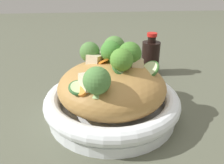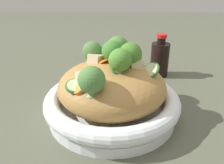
% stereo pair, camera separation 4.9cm
% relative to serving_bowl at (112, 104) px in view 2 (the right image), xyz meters
% --- Properties ---
extents(ground_plane, '(3.00, 3.00, 0.00)m').
position_rel_serving_bowl_xyz_m(ground_plane, '(0.00, 0.00, -0.03)').
color(ground_plane, '#535645').
extents(serving_bowl, '(0.29, 0.29, 0.06)m').
position_rel_serving_bowl_xyz_m(serving_bowl, '(0.00, 0.00, 0.00)').
color(serving_bowl, white).
rests_on(serving_bowl, ground_plane).
extents(noodle_heap, '(0.23, 0.23, 0.10)m').
position_rel_serving_bowl_xyz_m(noodle_heap, '(0.00, -0.00, 0.04)').
color(noodle_heap, '#AA7D41').
rests_on(noodle_heap, serving_bowl).
extents(broccoli_florets, '(0.23, 0.14, 0.08)m').
position_rel_serving_bowl_xyz_m(broccoli_florets, '(-0.02, 0.00, 0.11)').
color(broccoli_florets, '#A5BE76').
rests_on(broccoli_florets, serving_bowl).
extents(carrot_coins, '(0.16, 0.09, 0.04)m').
position_rel_serving_bowl_xyz_m(carrot_coins, '(0.03, -0.03, 0.08)').
color(carrot_coins, orange).
rests_on(carrot_coins, serving_bowl).
extents(zucchini_slices, '(0.15, 0.19, 0.04)m').
position_rel_serving_bowl_xyz_m(zucchini_slices, '(0.01, 0.01, 0.09)').
color(zucchini_slices, beige).
rests_on(zucchini_slices, serving_bowl).
extents(chicken_chunks, '(0.18, 0.13, 0.03)m').
position_rel_serving_bowl_xyz_m(chicken_chunks, '(-0.00, -0.02, 0.09)').
color(chicken_chunks, beige).
rests_on(chicken_chunks, serving_bowl).
extents(soy_sauce_bottle, '(0.06, 0.06, 0.13)m').
position_rel_serving_bowl_xyz_m(soy_sauce_bottle, '(-0.23, 0.14, 0.03)').
color(soy_sauce_bottle, black).
rests_on(soy_sauce_bottle, ground_plane).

